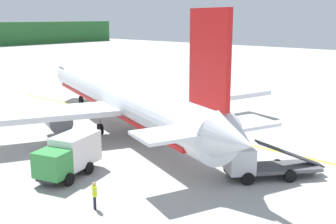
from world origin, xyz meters
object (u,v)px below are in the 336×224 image
(service_truck_fuel, at_px, (69,155))
(service_truck_baggage, at_px, (256,163))
(crew_marshaller, at_px, (94,193))
(airliner_foreground, at_px, (121,97))
(crew_loader_right, at_px, (162,130))

(service_truck_fuel, height_order, service_truck_baggage, service_truck_fuel)
(service_truck_fuel, xyz_separation_m, crew_marshaller, (-2.31, -5.70, -0.55))
(service_truck_fuel, distance_m, crew_marshaller, 6.17)
(service_truck_baggage, bearing_deg, airliner_foreground, 81.11)
(service_truck_fuel, distance_m, service_truck_baggage, 13.51)
(airliner_foreground, height_order, service_truck_baggage, airliner_foreground)
(service_truck_fuel, height_order, crew_loader_right, service_truck_fuel)
(service_truck_fuel, bearing_deg, crew_loader_right, 4.42)
(airliner_foreground, bearing_deg, service_truck_baggage, -98.89)
(crew_marshaller, bearing_deg, service_truck_fuel, 67.89)
(service_truck_baggage, relative_size, crew_marshaller, 3.78)
(airliner_foreground, relative_size, crew_loader_right, 22.92)
(airliner_foreground, height_order, crew_loader_right, airliner_foreground)
(airliner_foreground, relative_size, service_truck_fuel, 6.96)
(airliner_foreground, distance_m, crew_marshaller, 18.43)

